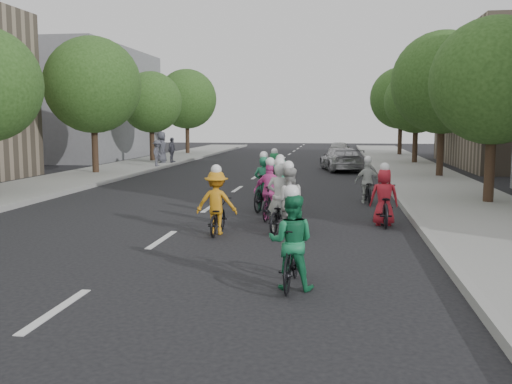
% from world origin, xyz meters
% --- Properties ---
extents(ground, '(120.00, 120.00, 0.00)m').
position_xyz_m(ground, '(0.00, 0.00, 0.00)').
color(ground, black).
rests_on(ground, ground).
extents(sidewalk_left, '(4.00, 80.00, 0.15)m').
position_xyz_m(sidewalk_left, '(-8.00, 10.00, 0.07)').
color(sidewalk_left, gray).
rests_on(sidewalk_left, ground).
extents(curb_left, '(0.18, 80.00, 0.18)m').
position_xyz_m(curb_left, '(-6.05, 10.00, 0.09)').
color(curb_left, '#999993').
rests_on(curb_left, ground).
extents(sidewalk_right, '(4.00, 80.00, 0.15)m').
position_xyz_m(sidewalk_right, '(8.00, 10.00, 0.07)').
color(sidewalk_right, gray).
rests_on(sidewalk_right, ground).
extents(curb_right, '(0.18, 80.00, 0.18)m').
position_xyz_m(curb_right, '(6.05, 10.00, 0.09)').
color(curb_right, '#999993').
rests_on(curb_right, ground).
extents(bldg_sw, '(10.00, 14.00, 8.00)m').
position_xyz_m(bldg_sw, '(-16.00, 28.00, 4.00)').
color(bldg_sw, slate).
rests_on(bldg_sw, ground).
extents(tree_l_3, '(4.80, 4.80, 6.93)m').
position_xyz_m(tree_l_3, '(-8.20, 15.00, 4.52)').
color(tree_l_3, black).
rests_on(tree_l_3, ground).
extents(tree_l_4, '(4.00, 4.00, 5.97)m').
position_xyz_m(tree_l_4, '(-8.20, 24.00, 3.96)').
color(tree_l_4, black).
rests_on(tree_l_4, ground).
extents(tree_l_5, '(4.80, 4.80, 6.93)m').
position_xyz_m(tree_l_5, '(-8.20, 33.00, 4.52)').
color(tree_l_5, black).
rests_on(tree_l_5, ground).
extents(tree_r_0, '(4.00, 4.00, 5.97)m').
position_xyz_m(tree_r_0, '(8.80, 6.60, 3.96)').
color(tree_r_0, black).
rests_on(tree_r_0, ground).
extents(tree_r_1, '(4.80, 4.80, 6.93)m').
position_xyz_m(tree_r_1, '(8.80, 15.60, 4.52)').
color(tree_r_1, black).
rests_on(tree_r_1, ground).
extents(tree_r_2, '(4.00, 4.00, 5.97)m').
position_xyz_m(tree_r_2, '(8.80, 24.60, 3.96)').
color(tree_r_2, black).
rests_on(tree_r_2, ground).
extents(tree_r_3, '(4.80, 4.80, 6.93)m').
position_xyz_m(tree_r_3, '(8.80, 33.60, 4.52)').
color(tree_r_3, black).
rests_on(tree_r_3, ground).
extents(cyclist_0, '(0.86, 1.71, 1.84)m').
position_xyz_m(cyclist_0, '(2.58, 1.42, 0.59)').
color(cyclist_0, black).
rests_on(cyclist_0, ground).
extents(cyclist_1, '(0.79, 1.70, 1.71)m').
position_xyz_m(cyclist_1, '(3.26, -3.38, 0.64)').
color(cyclist_1, black).
rests_on(cyclist_1, ground).
extents(cyclist_2, '(1.00, 1.60, 1.69)m').
position_xyz_m(cyclist_2, '(1.11, 0.88, 0.62)').
color(cyclist_2, black).
rests_on(cyclist_2, ground).
extents(cyclist_3, '(0.98, 1.65, 1.74)m').
position_xyz_m(cyclist_3, '(2.16, 3.05, 0.64)').
color(cyclist_3, black).
rests_on(cyclist_3, ground).
extents(cyclist_4, '(0.73, 1.94, 1.65)m').
position_xyz_m(cyclist_4, '(5.20, 2.70, 0.59)').
color(cyclist_4, black).
rests_on(cyclist_4, ground).
extents(cyclist_5, '(0.88, 1.94, 1.82)m').
position_xyz_m(cyclist_5, '(1.78, 4.64, 0.65)').
color(cyclist_5, black).
rests_on(cyclist_5, ground).
extents(cyclist_6, '(0.85, 1.75, 1.78)m').
position_xyz_m(cyclist_6, '(2.82, 1.15, 0.63)').
color(cyclist_6, black).
rests_on(cyclist_6, ground).
extents(cyclist_7, '(1.11, 1.84, 1.76)m').
position_xyz_m(cyclist_7, '(2.32, 4.10, 0.68)').
color(cyclist_7, black).
rests_on(cyclist_7, ground).
extents(cyclist_8, '(0.86, 1.82, 1.58)m').
position_xyz_m(cyclist_8, '(4.98, 6.78, 0.55)').
color(cyclist_8, black).
rests_on(cyclist_8, ground).
extents(cyclist_9, '(0.79, 1.93, 1.72)m').
position_xyz_m(cyclist_9, '(1.66, 8.63, 0.66)').
color(cyclist_9, black).
rests_on(cyclist_9, ground).
extents(follow_car_lead, '(2.63, 4.72, 1.29)m').
position_xyz_m(follow_car_lead, '(4.17, 19.23, 0.65)').
color(follow_car_lead, '#A9A8AD').
rests_on(follow_car_lead, ground).
extents(follow_car_trail, '(1.82, 3.86, 1.28)m').
position_xyz_m(follow_car_trail, '(4.11, 30.30, 0.64)').
color(follow_car_trail, silver).
rests_on(follow_car_trail, ground).
extents(spectator_0, '(0.56, 0.97, 1.51)m').
position_xyz_m(spectator_0, '(-6.30, 19.20, 0.90)').
color(spectator_0, '#4F505C').
rests_on(spectator_0, sidewalk_left).
extents(spectator_1, '(0.50, 0.96, 1.57)m').
position_xyz_m(spectator_1, '(-6.30, 22.13, 0.94)').
color(spectator_1, '#494955').
rests_on(spectator_1, sidewalk_left).
extents(spectator_2, '(0.86, 1.08, 1.92)m').
position_xyz_m(spectator_2, '(-6.92, 21.99, 1.11)').
color(spectator_2, '#474853').
rests_on(spectator_2, sidewalk_left).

